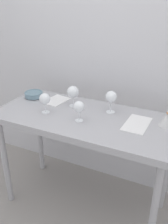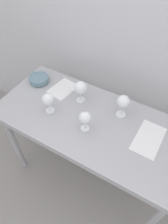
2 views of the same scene
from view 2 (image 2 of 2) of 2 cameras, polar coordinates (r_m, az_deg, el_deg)
ground_plane at (r=2.22m, az=1.47°, el=-16.88°), size 6.00×6.00×0.00m
back_wall at (r=1.55m, az=11.96°, el=20.06°), size 3.80×0.04×2.60m
steel_counter at (r=1.53m, az=1.93°, el=-4.68°), size 1.40×0.65×0.90m
wine_glass_near_left at (r=1.44m, az=-9.93°, el=3.36°), size 0.09×0.09×0.16m
wine_glass_far_right at (r=1.41m, az=10.86°, el=2.75°), size 0.09×0.09×0.18m
wine_glass_far_left at (r=1.49m, az=-0.97°, el=6.65°), size 0.10×0.10×0.17m
wine_glass_near_center at (r=1.31m, az=0.26°, el=-1.69°), size 0.08×0.08×0.16m
tasting_sheet_upper at (r=1.41m, az=17.52°, el=-7.08°), size 0.17×0.28×0.00m
tasting_sheet_lower at (r=1.67m, az=-5.89°, el=6.46°), size 0.20×0.24×0.00m
tasting_bowl at (r=1.75m, az=-12.41°, el=8.96°), size 0.16×0.16×0.05m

